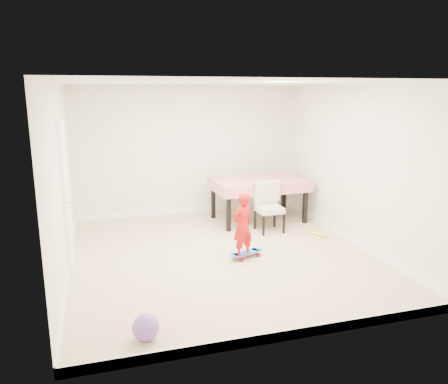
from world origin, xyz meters
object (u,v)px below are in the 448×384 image
object	(u,v)px
dining_table	(258,200)
child	(242,228)
balloon	(146,328)
skateboard	(246,255)
dining_chair	(270,207)

from	to	relation	value
dining_table	child	xyz separation A→B (m)	(-0.97, -1.87, 0.09)
dining_table	balloon	bearing A→B (deg)	-128.15
skateboard	balloon	distance (m)	2.54
dining_chair	skateboard	xyz separation A→B (m)	(-0.82, -1.10, -0.40)
dining_table	dining_chair	distance (m)	0.71
skateboard	dining_table	bearing A→B (deg)	44.10
skateboard	dining_chair	bearing A→B (deg)	33.15
child	balloon	xyz separation A→B (m)	(-1.64, -1.78, -0.36)
child	dining_chair	bearing A→B (deg)	-152.75
skateboard	child	world-z (taller)	child
balloon	dining_chair	bearing A→B (deg)	49.12
child	balloon	world-z (taller)	child
dining_chair	child	world-z (taller)	child
dining_table	dining_chair	xyz separation A→B (m)	(-0.05, -0.71, 0.03)
skateboard	balloon	size ratio (longest dim) A/B	2.10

